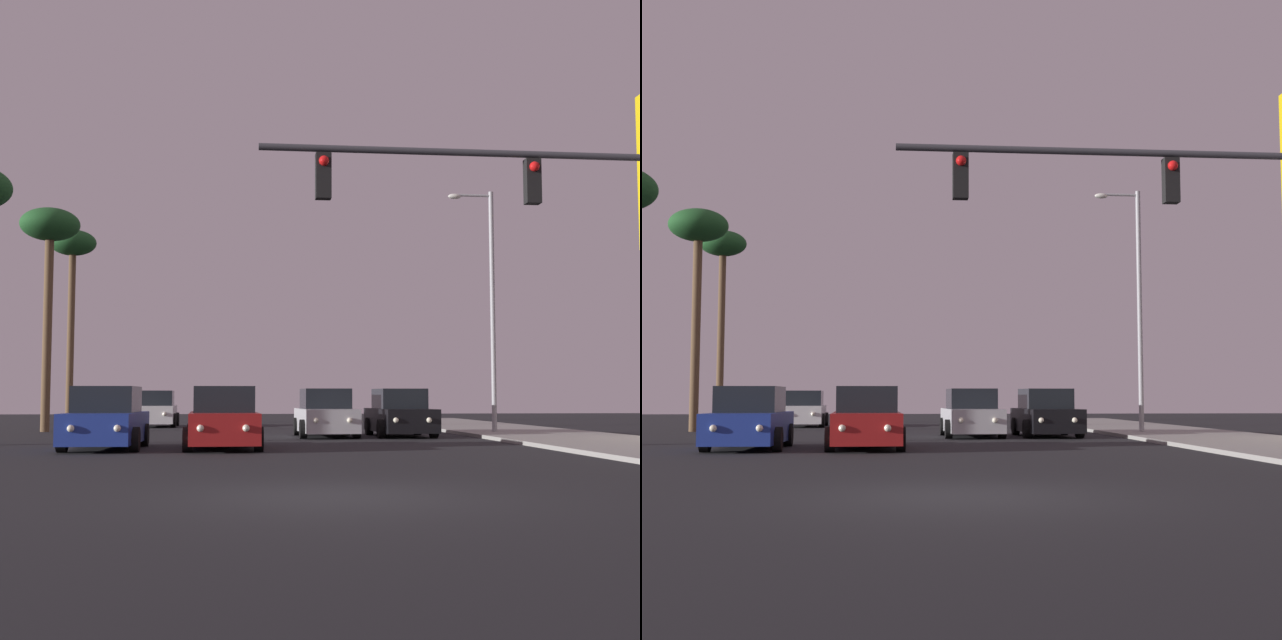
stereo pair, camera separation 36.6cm
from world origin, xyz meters
The scene contains 10 objects.
ground_plane centered at (0.00, 0.00, 0.00)m, with size 120.00×120.00×0.00m, color black.
car_red centered at (-1.62, 11.59, 0.76)m, with size 2.04×4.33×1.68m.
car_black centered at (4.56, 18.48, 0.76)m, with size 2.04×4.34×1.68m.
car_blue centered at (-4.76, 11.77, 0.76)m, with size 2.04×4.34×1.68m.
car_silver centered at (1.91, 18.49, 0.76)m, with size 2.04×4.33×1.68m.
car_white centered at (-4.84, 29.61, 0.76)m, with size 2.04×4.32×1.68m.
traffic_light_mast centered at (4.91, 4.19, 4.79)m, with size 8.48×0.36×6.50m.
street_lamp centered at (8.20, 19.59, 5.12)m, with size 1.74×0.24×9.00m.
palm_tree_far centered at (-9.55, 34.00, 8.71)m, with size 2.40×2.40×10.01m.
palm_tree_mid centered at (-8.76, 24.00, 7.86)m, with size 2.40×2.40×9.05m.
Camera 1 is at (-1.54, -12.68, 1.41)m, focal length 50.00 mm.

